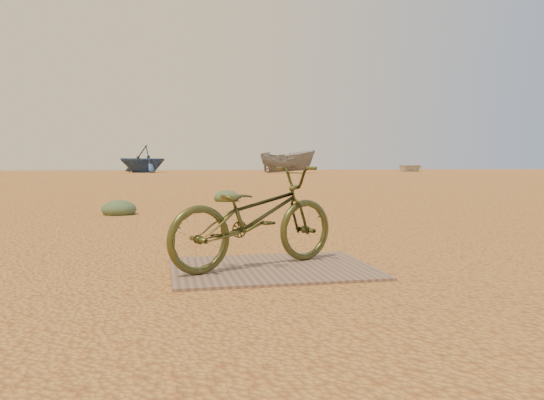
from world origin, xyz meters
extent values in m
plane|color=#CA9144|center=(0.00, 0.00, 0.00)|extent=(120.00, 120.00, 0.00)
cube|color=#7C6355|center=(0.12, 0.01, 0.01)|extent=(1.56, 1.17, 0.02)
imported|color=#3F431D|center=(-0.01, 0.05, 0.42)|extent=(1.58, 1.08, 0.79)
imported|color=#304A7A|center=(-2.08, 43.50, 1.21)|extent=(6.05, 5.93, 2.41)
imported|color=slate|center=(9.84, 39.45, 0.95)|extent=(5.08, 4.24, 1.89)
imported|color=silver|center=(23.68, 44.79, 0.49)|extent=(5.45, 5.79, 0.98)
ellipsoid|color=#58724E|center=(-1.38, 4.88, 0.00)|extent=(0.55, 0.55, 0.30)
ellipsoid|color=#58724E|center=(0.70, 7.51, 0.00)|extent=(0.56, 0.56, 0.31)
camera|label=1|loc=(-0.74, -4.00, 0.83)|focal=35.00mm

